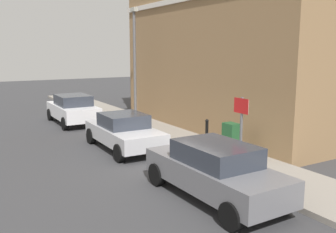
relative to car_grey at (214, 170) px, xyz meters
The scene contains 10 objects.
ground 2.81m from the car_grey, 80.57° to the left, with size 80.00×80.00×0.00m, color #38383A.
sidewalk 9.02m from the car_grey, 74.34° to the left, with size 2.43×30.00×0.15m, color gray.
corner_building 10.41m from the car_grey, 44.10° to the left, with size 6.82×12.24×8.88m.
car_grey is the anchor object (origin of this frame).
car_silver 5.69m from the car_grey, 89.97° to the left, with size 1.90×4.10×1.39m.
car_white 11.78m from the car_grey, 90.93° to the left, with size 1.90×4.10×1.51m.
utility_cabinet 3.64m from the car_grey, 43.43° to the left, with size 0.46×0.61×1.15m.
bollard_near_cabinet 4.89m from the car_grey, 55.87° to the left, with size 0.14×0.14×1.04m.
street_sign 2.00m from the car_grey, 27.56° to the left, with size 0.08×0.60×2.30m.
lamppost 10.62m from the car_grey, 75.65° to the left, with size 0.20×0.44×5.72m.
Camera 1 is at (-6.10, -9.93, 3.77)m, focal length 39.88 mm.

